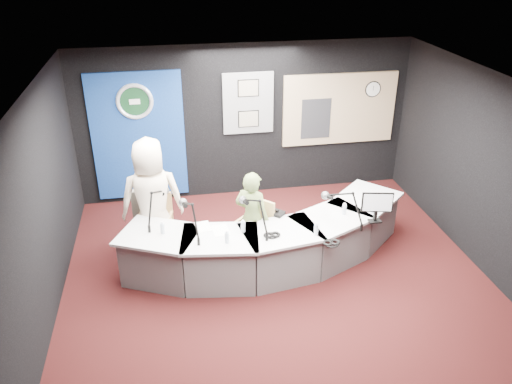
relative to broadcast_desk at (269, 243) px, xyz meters
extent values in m
plane|color=black|center=(0.05, -0.55, -0.38)|extent=(6.00, 6.00, 0.00)
cube|color=silver|center=(0.05, -0.55, 2.42)|extent=(6.00, 6.00, 0.02)
cube|color=black|center=(0.05, 2.45, 1.02)|extent=(6.00, 0.02, 2.80)
cube|color=black|center=(0.05, -3.55, 1.02)|extent=(6.00, 0.02, 2.80)
cube|color=black|center=(-2.95, -0.55, 1.02)|extent=(0.02, 6.00, 2.80)
cube|color=black|center=(3.05, -0.55, 1.02)|extent=(0.02, 6.00, 2.80)
cube|color=navy|center=(-1.85, 2.42, 0.88)|extent=(1.60, 0.05, 2.30)
torus|color=silver|center=(-1.85, 2.38, 1.52)|extent=(0.63, 0.07, 0.63)
cylinder|color=#0E3419|center=(-1.85, 2.38, 1.52)|extent=(0.48, 0.01, 0.48)
cube|color=slate|center=(0.10, 2.42, 1.38)|extent=(0.90, 0.04, 1.10)
cube|color=#7D715B|center=(0.10, 2.39, 1.65)|extent=(0.34, 0.02, 0.27)
cube|color=#7D715B|center=(0.10, 2.39, 1.09)|extent=(0.34, 0.02, 0.27)
cube|color=tan|center=(1.80, 2.42, 1.18)|extent=(2.12, 0.06, 1.32)
cube|color=beige|center=(1.80, 2.41, 1.18)|extent=(2.00, 0.02, 1.20)
cube|color=black|center=(1.35, 2.39, 1.03)|extent=(0.55, 0.02, 0.75)
cylinder|color=white|center=(2.40, 2.39, 1.52)|extent=(0.28, 0.01, 0.28)
cube|color=#6C675B|center=(-1.72, 0.82, 0.24)|extent=(0.51, 0.20, 0.70)
imported|color=beige|center=(-1.64, 0.58, 0.57)|extent=(0.97, 0.67, 1.89)
imported|color=olive|center=(-0.23, 0.13, 0.36)|extent=(0.64, 0.60, 1.47)
cube|color=black|center=(1.48, -0.30, 0.70)|extent=(0.45, 0.12, 0.31)
cube|color=black|center=(0.14, 0.15, 0.40)|extent=(0.26, 0.26, 0.05)
torus|color=black|center=(0.69, -0.75, 0.39)|extent=(0.23, 0.23, 0.04)
torus|color=black|center=(-0.05, -0.42, 0.39)|extent=(0.19, 0.19, 0.03)
cube|color=white|center=(-0.95, 0.00, 0.38)|extent=(0.24, 0.32, 0.00)
cube|color=white|center=(-0.72, -0.15, 0.38)|extent=(0.25, 0.33, 0.00)
camera|label=1|loc=(-1.32, -6.25, 4.09)|focal=36.00mm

